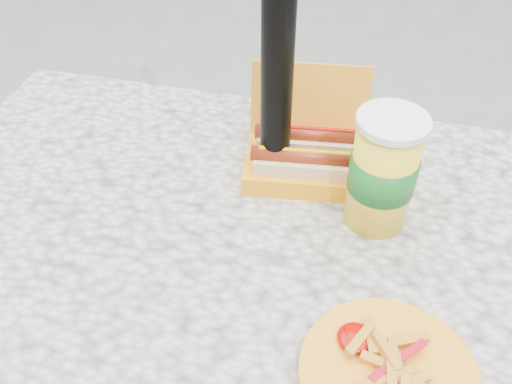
# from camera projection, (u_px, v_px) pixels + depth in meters

# --- Properties ---
(picnic_table) EXTENTS (1.20, 0.80, 0.75)m
(picnic_table) POSITION_uv_depth(u_px,v_px,m) (253.00, 286.00, 0.91)
(picnic_table) COLOR beige
(picnic_table) RESTS_ON ground
(hotdog_box) EXTENTS (0.22, 0.19, 0.17)m
(hotdog_box) POSITION_uv_depth(u_px,v_px,m) (305.00, 156.00, 0.94)
(hotdog_box) COLOR orange
(hotdog_box) RESTS_ON picnic_table
(fries_plate) EXTENTS (0.22, 0.31, 0.04)m
(fries_plate) POSITION_uv_depth(u_px,v_px,m) (387.00, 380.00, 0.66)
(fries_plate) COLOR #FFB200
(fries_plate) RESTS_ON picnic_table
(soda_cup) EXTENTS (0.10, 0.10, 0.20)m
(soda_cup) POSITION_uv_depth(u_px,v_px,m) (383.00, 172.00, 0.81)
(soda_cup) COLOR yellow
(soda_cup) RESTS_ON picnic_table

